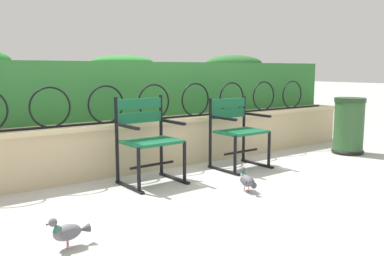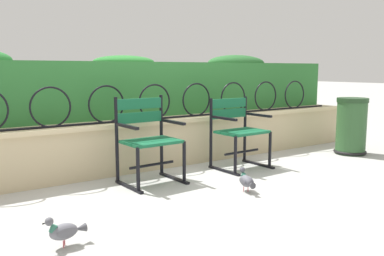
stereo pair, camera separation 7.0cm
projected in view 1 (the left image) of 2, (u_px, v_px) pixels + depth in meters
name	position (u px, v px, depth m)	size (l,w,h in m)	color
ground_plane	(194.00, 179.00, 4.43)	(60.00, 60.00, 0.00)	#ADADA8
stone_wall	(158.00, 142.00, 4.99)	(6.39, 0.41, 0.58)	#C6B289
iron_arch_fence	(155.00, 103.00, 4.81)	(5.87, 0.02, 0.42)	black
hedge_row	(140.00, 86.00, 5.22)	(6.26, 0.49, 0.81)	#2D7033
park_chair_left	(148.00, 138.00, 4.24)	(0.60, 0.54, 0.89)	#145B38
park_chair_right	(237.00, 129.00, 4.91)	(0.61, 0.54, 0.83)	#145B38
pigeon_near_chairs	(247.00, 180.00, 3.96)	(0.15, 0.29, 0.22)	#5B5B66
pigeon_far_side	(68.00, 231.00, 2.71)	(0.29, 0.11, 0.22)	slate
trash_bin	(349.00, 127.00, 5.73)	(0.44, 0.44, 0.78)	#2D562D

